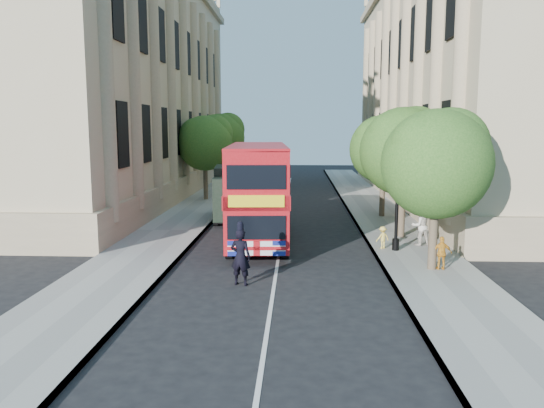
# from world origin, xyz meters

# --- Properties ---
(ground) EXTENTS (120.00, 120.00, 0.00)m
(ground) POSITION_xyz_m (0.00, 0.00, 0.00)
(ground) COLOR black
(ground) RESTS_ON ground
(pavement_right) EXTENTS (3.50, 80.00, 0.12)m
(pavement_right) POSITION_xyz_m (5.75, 10.00, 0.06)
(pavement_right) COLOR gray
(pavement_right) RESTS_ON ground
(pavement_left) EXTENTS (3.50, 80.00, 0.12)m
(pavement_left) POSITION_xyz_m (-5.75, 10.00, 0.06)
(pavement_left) COLOR gray
(pavement_left) RESTS_ON ground
(building_right) EXTENTS (12.00, 38.00, 18.00)m
(building_right) POSITION_xyz_m (13.80, 24.00, 9.00)
(building_right) COLOR tan
(building_right) RESTS_ON ground
(building_left) EXTENTS (12.00, 38.00, 18.00)m
(building_left) POSITION_xyz_m (-13.80, 24.00, 9.00)
(building_left) COLOR tan
(building_left) RESTS_ON ground
(tree_right_near) EXTENTS (4.00, 4.00, 6.08)m
(tree_right_near) POSITION_xyz_m (5.84, 3.03, 4.25)
(tree_right_near) COLOR #473828
(tree_right_near) RESTS_ON ground
(tree_right_mid) EXTENTS (4.20, 4.20, 6.37)m
(tree_right_mid) POSITION_xyz_m (5.84, 9.03, 4.45)
(tree_right_mid) COLOR #473828
(tree_right_mid) RESTS_ON ground
(tree_right_far) EXTENTS (4.00, 4.00, 6.15)m
(tree_right_far) POSITION_xyz_m (5.84, 15.03, 4.31)
(tree_right_far) COLOR #473828
(tree_right_far) RESTS_ON ground
(tree_left_far) EXTENTS (4.00, 4.00, 6.30)m
(tree_left_far) POSITION_xyz_m (-5.96, 22.03, 4.44)
(tree_left_far) COLOR #473828
(tree_left_far) RESTS_ON ground
(tree_left_back) EXTENTS (4.20, 4.20, 6.65)m
(tree_left_back) POSITION_xyz_m (-5.96, 30.03, 4.71)
(tree_left_back) COLOR #473828
(tree_left_back) RESTS_ON ground
(lamp_post) EXTENTS (0.32, 0.32, 5.16)m
(lamp_post) POSITION_xyz_m (5.00, 6.00, 2.51)
(lamp_post) COLOR black
(lamp_post) RESTS_ON pavement_right
(double_decker_bus) EXTENTS (3.16, 9.80, 4.46)m
(double_decker_bus) POSITION_xyz_m (-1.08, 8.08, 2.47)
(double_decker_bus) COLOR #A30B11
(double_decker_bus) RESTS_ON ground
(box_van) EXTENTS (2.73, 5.59, 3.09)m
(box_van) POSITION_xyz_m (-2.89, 13.73, 1.51)
(box_van) COLOR black
(box_van) RESTS_ON ground
(police_constable) EXTENTS (0.80, 0.63, 1.95)m
(police_constable) POSITION_xyz_m (-1.14, 1.00, 0.98)
(police_constable) COLOR black
(police_constable) RESTS_ON ground
(woman_pedestrian) EXTENTS (0.99, 0.86, 1.76)m
(woman_pedestrian) POSITION_xyz_m (6.26, 7.06, 1.00)
(woman_pedestrian) COLOR beige
(woman_pedestrian) RESTS_ON pavement_right
(child_a) EXTENTS (0.74, 0.33, 1.25)m
(child_a) POSITION_xyz_m (6.12, 2.90, 0.74)
(child_a) COLOR orange
(child_a) RESTS_ON pavement_right
(child_b) EXTENTS (0.72, 0.59, 0.97)m
(child_b) POSITION_xyz_m (4.49, 6.32, 0.60)
(child_b) COLOR #F2D052
(child_b) RESTS_ON pavement_right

